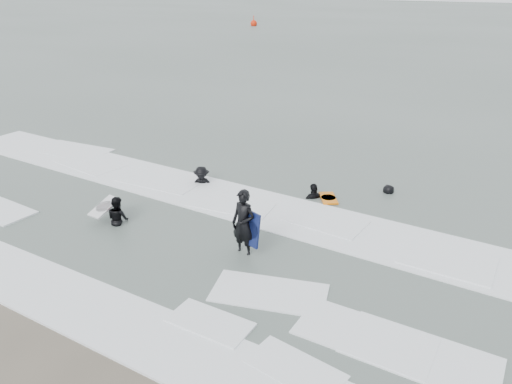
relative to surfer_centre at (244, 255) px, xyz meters
The scene contains 9 objects.
ground 3.37m from the surfer_centre, 101.18° to the right, with size 320.00×320.00×0.00m, color brown.
surfer_centre is the anchor object (origin of this frame).
surfer_wading 4.28m from the surfer_centre, behind, with size 0.71×0.56×1.47m, color black.
surfer_breaker 5.21m from the surfer_centre, 140.05° to the left, with size 1.01×0.58×1.57m, color black.
surfer_right_near 4.41m from the surfer_centre, 89.99° to the left, with size 1.00×0.41×1.70m, color black.
surfer_right_far 6.48m from the surfer_centre, 71.62° to the left, with size 0.72×0.47×1.48m, color black.
surf_foam 0.77m from the surfer_centre, 148.67° to the left, with size 30.03×9.06×0.09m.
bodyboards 1.92m from the surfer_centre, 135.06° to the left, with size 5.91×6.13×1.25m.
buoy 68.05m from the surfer_centre, 121.74° to the left, with size 1.00×1.00×1.65m.
Camera 1 is at (7.16, -6.58, 7.00)m, focal length 35.00 mm.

